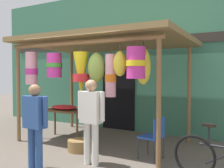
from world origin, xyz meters
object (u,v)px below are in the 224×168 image
at_px(display_table, 65,113).
at_px(flower_heap_on_table, 64,107).
at_px(shopper_by_bananas, 91,115).
at_px(folding_chair, 154,134).
at_px(wicker_basket_by_table, 80,145).
at_px(customer_foreground, 35,120).

height_order(display_table, flower_heap_on_table, flower_heap_on_table).
height_order(flower_heap_on_table, shopper_by_bananas, shopper_by_bananas).
relative_size(display_table, folding_chair, 1.55).
distance_m(display_table, flower_heap_on_table, 0.15).
bearing_deg(flower_heap_on_table, display_table, -29.52).
height_order(wicker_basket_by_table, shopper_by_bananas, shopper_by_bananas).
bearing_deg(wicker_basket_by_table, shopper_by_bananas, -39.47).
xyz_separation_m(customer_foreground, shopper_by_bananas, (0.68, 0.73, 0.05)).
distance_m(flower_heap_on_table, wicker_basket_by_table, 1.39).
relative_size(display_table, flower_heap_on_table, 1.79).
bearing_deg(flower_heap_on_table, customer_foreground, -62.32).
relative_size(wicker_basket_by_table, shopper_by_bananas, 0.33).
relative_size(display_table, shopper_by_bananas, 0.82).
bearing_deg(shopper_by_bananas, customer_foreground, -133.08).
bearing_deg(shopper_by_bananas, wicker_basket_by_table, 140.53).
distance_m(wicker_basket_by_table, shopper_by_bananas, 1.24).
distance_m(folding_chair, wicker_basket_by_table, 1.70).
height_order(customer_foreground, shopper_by_bananas, shopper_by_bananas).
distance_m(display_table, shopper_by_bananas, 2.10).
xyz_separation_m(display_table, flower_heap_on_table, (-0.05, 0.03, 0.15)).
bearing_deg(folding_chair, display_table, 172.30).
height_order(display_table, shopper_by_bananas, shopper_by_bananas).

